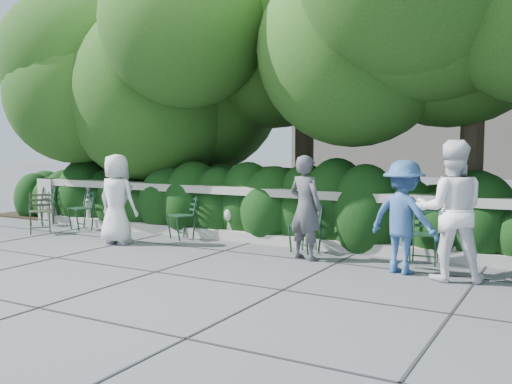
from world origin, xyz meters
The scene contains 14 objects.
ground centered at (0.00, 0.00, 0.00)m, with size 90.00×90.00×0.00m, color #48494F.
balustrade centered at (0.00, 1.80, 0.49)m, with size 12.00×0.44×1.00m.
shrub_hedge centered at (0.00, 3.00, 0.00)m, with size 15.00×2.60×1.70m, color black, non-canonical shape.
tree_canopy centered at (0.69, 3.19, 3.96)m, with size 15.04×6.52×6.78m.
chair_a centered at (-5.60, 1.21, 0.00)m, with size 0.44×0.48×0.84m, color black, non-canonical shape.
chair_b centered at (-4.41, 1.18, 0.00)m, with size 0.44×0.48×0.84m, color black, non-canonical shape.
chair_c centered at (-1.90, 1.27, 0.00)m, with size 0.44×0.48×0.84m, color black, non-canonical shape.
chair_d centered at (0.69, 1.21, 0.00)m, with size 0.44×0.48×0.84m, color black, non-canonical shape.
chair_e centered at (2.67, 1.25, 0.00)m, with size 0.44×0.48×0.84m, color black, non-canonical shape.
chair_weathered centered at (-4.59, 0.46, 0.00)m, with size 0.44×0.48×0.84m, color black, non-canonical shape.
person_businessman centered at (-2.56, 0.45, 0.80)m, with size 0.79×0.51×1.61m, color silver.
person_woman_grey centered at (0.97, 0.84, 0.81)m, with size 0.59×0.39×1.62m, color #44444A.
person_casual_man centered at (3.18, 0.56, 0.93)m, with size 0.90×0.70×1.85m, color white.
person_older_blue centered at (2.54, 0.66, 0.79)m, with size 1.02×0.58×1.57m, color #2D5189.
Camera 1 is at (4.60, -7.16, 1.82)m, focal length 40.00 mm.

